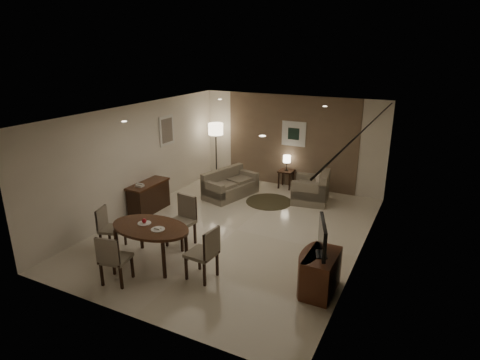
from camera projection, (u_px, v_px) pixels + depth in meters
The scene contains 31 objects.
room_shell at pixel (244, 169), 9.12m from camera, with size 5.50×7.00×2.70m.
taupe_accent at pixel (290, 142), 11.73m from camera, with size 3.96×0.03×2.70m, color #765F49.
curtain_wall at pixel (361, 195), 7.64m from camera, with size 0.08×6.70×2.58m, color beige, non-canonical shape.
curtain_rod at pixel (368, 126), 7.22m from camera, with size 0.03×0.03×6.80m, color black.
art_back_frame at pixel (294, 134), 11.58m from camera, with size 0.72×0.03×0.72m, color silver.
art_back_canvas at pixel (294, 134), 11.57m from camera, with size 0.34×0.01×0.34m, color black.
art_left_frame at pixel (167, 130), 10.79m from camera, with size 0.03×0.60×0.80m, color silver.
art_left_canvas at pixel (167, 130), 10.79m from camera, with size 0.01×0.46×0.64m, color gray.
downlight_nl at pixel (124, 121), 7.43m from camera, with size 0.10×0.10×0.01m, color white.
downlight_nr at pixel (262, 136), 6.23m from camera, with size 0.10×0.10×0.01m, color white.
downlight_fl at pixel (220, 99), 10.47m from camera, with size 0.10×0.10×0.01m, color white.
downlight_fr at pixel (325, 106), 9.28m from camera, with size 0.10×0.10×0.01m, color white.
console_desk at pixel (149, 197), 10.15m from camera, with size 0.48×1.20×0.75m, color #4A2E17, non-canonical shape.
telephone at pixel (140, 185), 9.76m from camera, with size 0.20×0.14×0.09m, color white, non-canonical shape.
tv_cabinet at pixel (321, 273), 6.80m from camera, with size 0.48×0.90×0.70m, color brown, non-canonical shape.
flat_tv at pixel (322, 237), 6.60m from camera, with size 0.06×0.88×0.60m, color black, non-canonical shape.
dining_table at pixel (152, 244), 7.73m from camera, with size 1.62×1.01×0.76m, color #4A2E17, non-canonical shape.
chair_near at pixel (116, 258), 7.05m from camera, with size 0.46×0.46×0.95m, color gray, non-canonical shape.
chair_far at pixel (180, 222), 8.36m from camera, with size 0.51×0.51×1.05m, color gray, non-canonical shape.
chair_left at pixel (112, 229), 8.24m from camera, with size 0.43×0.43×0.89m, color gray, non-canonical shape.
chair_right at pixel (201, 253), 7.17m from camera, with size 0.48×0.48×1.00m, color gray, non-canonical shape.
plate_a at pixel (144, 223), 7.73m from camera, with size 0.26×0.26×0.02m, color white.
plate_b at pixel (158, 229), 7.47m from camera, with size 0.26×0.26×0.02m, color white.
fruit_apple at pixel (144, 221), 7.71m from camera, with size 0.09×0.09×0.09m, color #B3141E.
napkin at pixel (158, 228), 7.46m from camera, with size 0.12×0.08×0.03m, color white.
round_rug at pixel (269, 202), 10.86m from camera, with size 1.24×1.24×0.01m, color #403924.
sofa at pixel (231, 184), 11.18m from camera, with size 0.78×1.56×0.73m, color gray, non-canonical shape.
armchair at pixel (311, 187), 10.75m from camera, with size 0.95×0.90×0.85m, color gray, non-canonical shape.
side_table at pixel (286, 179), 11.87m from camera, with size 0.42×0.42×0.54m, color black, non-canonical shape.
table_lamp at pixel (287, 162), 11.71m from camera, with size 0.22×0.22×0.50m, color #FFEAC1, non-canonical shape.
floor_lamp at pixel (216, 152), 12.39m from camera, with size 0.45×0.45×1.79m, color #FFE5B7, non-canonical shape.
Camera 1 is at (3.84, -7.43, 4.02)m, focal length 30.00 mm.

